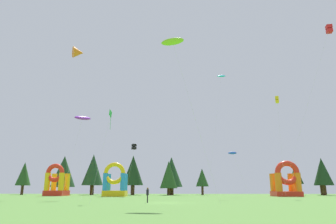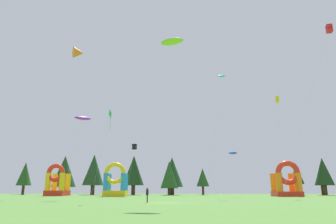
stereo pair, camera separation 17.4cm
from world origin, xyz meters
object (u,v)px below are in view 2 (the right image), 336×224
at_px(person_far_side, 147,194).
at_px(inflatable_red_slide, 115,184).
at_px(kite_yellow_box, 277,100).
at_px(kite_purple_parafoil, 83,118).
at_px(kite_cyan_parafoil, 221,76).
at_px(kite_blue_parafoil, 233,153).
at_px(kite_green_diamond, 111,115).
at_px(inflatable_blue_arch, 57,184).
at_px(inflatable_orange_dome, 287,183).
at_px(kite_orange_delta, 79,53).
at_px(kite_lime_parafoil, 172,42).
at_px(kite_red_box, 329,29).
at_px(kite_black_box, 134,147).

height_order(person_far_side, inflatable_red_slide, inflatable_red_slide).
distance_m(kite_yellow_box, kite_purple_parafoil, 34.05).
relative_size(kite_cyan_parafoil, inflatable_red_slide, 3.35).
bearing_deg(kite_cyan_parafoil, kite_blue_parafoil, 64.34).
bearing_deg(kite_green_diamond, inflatable_blue_arch, 119.77).
relative_size(inflatable_blue_arch, inflatable_orange_dome, 0.97).
bearing_deg(inflatable_blue_arch, kite_orange_delta, -61.61).
height_order(kite_orange_delta, inflatable_blue_arch, kite_orange_delta).
distance_m(kite_lime_parafoil, kite_green_diamond, 11.36).
xyz_separation_m(kite_blue_parafoil, inflatable_blue_arch, (-37.88, 9.85, -5.63)).
bearing_deg(kite_green_diamond, kite_lime_parafoil, -32.37).
distance_m(kite_orange_delta, person_far_side, 36.61).
xyz_separation_m(kite_lime_parafoil, kite_blue_parafoil, (11.03, 28.72, -9.01)).
xyz_separation_m(kite_green_diamond, kite_blue_parafoil, (18.54, 23.96, -1.95)).
relative_size(kite_blue_parafoil, kite_purple_parafoil, 0.68).
xyz_separation_m(kite_red_box, kite_blue_parafoil, (-8.57, 24.10, -12.73)).
bearing_deg(inflatable_orange_dome, kite_red_box, -96.25).
bearing_deg(kite_green_diamond, inflatable_orange_dome, 44.83).
xyz_separation_m(kite_red_box, kite_green_diamond, (-27.11, 0.14, -10.79)).
height_order(kite_yellow_box, inflatable_orange_dome, kite_yellow_box).
xyz_separation_m(kite_yellow_box, kite_purple_parafoil, (-32.53, -8.65, -5.13)).
bearing_deg(inflatable_orange_dome, kite_orange_delta, -165.62).
height_order(kite_lime_parafoil, kite_purple_parafoil, kite_lime_parafoil).
height_order(kite_green_diamond, inflatable_orange_dome, kite_green_diamond).
distance_m(kite_red_box, inflatable_red_slide, 46.67).
xyz_separation_m(kite_black_box, kite_cyan_parafoil, (17.43, -7.51, 12.36)).
relative_size(kite_red_box, kite_orange_delta, 0.74).
height_order(kite_yellow_box, kite_purple_parafoil, kite_yellow_box).
distance_m(kite_black_box, kite_purple_parafoil, 18.43).
height_order(kite_lime_parafoil, kite_green_diamond, kite_lime_parafoil).
distance_m(kite_blue_parafoil, inflatable_orange_dome, 14.54).
distance_m(inflatable_blue_arch, inflatable_red_slide, 15.38).
height_order(kite_yellow_box, inflatable_red_slide, kite_yellow_box).
bearing_deg(kite_yellow_box, person_far_side, -140.43).
distance_m(kite_green_diamond, kite_purple_parafoil, 11.61).
bearing_deg(kite_green_diamond, kite_black_box, 92.30).
bearing_deg(kite_purple_parafoil, kite_blue_parafoil, 30.12).
distance_m(kite_cyan_parafoil, kite_orange_delta, 28.47).
bearing_deg(inflatable_blue_arch, kite_purple_parafoil, -62.23).
bearing_deg(kite_black_box, kite_cyan_parafoil, -23.29).
xyz_separation_m(kite_yellow_box, inflatable_orange_dome, (4.41, 12.17, -14.41)).
bearing_deg(kite_blue_parafoil, kite_red_box, -70.42).
distance_m(kite_green_diamond, inflatable_orange_dome, 43.56).
relative_size(kite_yellow_box, kite_blue_parafoil, 2.08).
distance_m(kite_lime_parafoil, kite_purple_parafoil, 20.62).
xyz_separation_m(kite_purple_parafoil, person_far_side, (11.02, -9.12, -11.01)).
xyz_separation_m(kite_blue_parafoil, inflatable_orange_dome, (11.90, 6.30, -5.48)).
distance_m(kite_red_box, kite_green_diamond, 29.18).
bearing_deg(kite_red_box, kite_cyan_parafoil, 118.81).
bearing_deg(inflatable_red_slide, inflatable_orange_dome, 3.21).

